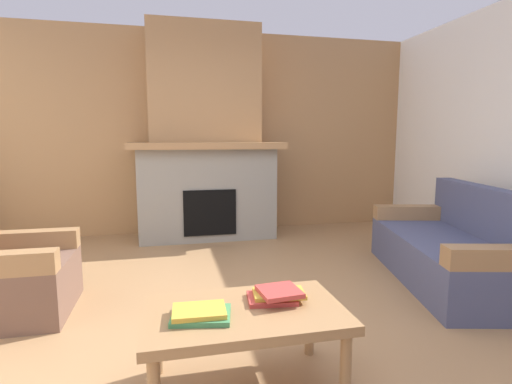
{
  "coord_description": "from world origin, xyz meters",
  "views": [
    {
      "loc": [
        -0.49,
        -2.45,
        1.28
      ],
      "look_at": [
        0.25,
        0.82,
        0.82
      ],
      "focal_mm": 27.37,
      "sensor_mm": 36.0,
      "label": 1
    }
  ],
  "objects_px": {
    "fireplace": "(206,147)",
    "armchair": "(7,276)",
    "coffee_table": "(245,319)",
    "couch": "(454,250)"
  },
  "relations": [
    {
      "from": "fireplace",
      "to": "couch",
      "type": "distance_m",
      "value": 3.08
    },
    {
      "from": "couch",
      "to": "armchair",
      "type": "relative_size",
      "value": 2.29
    },
    {
      "from": "couch",
      "to": "coffee_table",
      "type": "xyz_separation_m",
      "value": [
        -2.13,
        -1.08,
        0.09
      ]
    },
    {
      "from": "armchair",
      "to": "couch",
      "type": "bearing_deg",
      "value": -2.16
    },
    {
      "from": "coffee_table",
      "to": "armchair",
      "type": "bearing_deg",
      "value": 141.1
    },
    {
      "from": "fireplace",
      "to": "coffee_table",
      "type": "distance_m",
      "value": 3.35
    },
    {
      "from": "fireplace",
      "to": "couch",
      "type": "relative_size",
      "value": 1.39
    },
    {
      "from": "armchair",
      "to": "coffee_table",
      "type": "bearing_deg",
      "value": -38.9
    },
    {
      "from": "fireplace",
      "to": "armchair",
      "type": "bearing_deg",
      "value": -128.95
    },
    {
      "from": "coffee_table",
      "to": "fireplace",
      "type": "bearing_deg",
      "value": 87.59
    }
  ]
}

